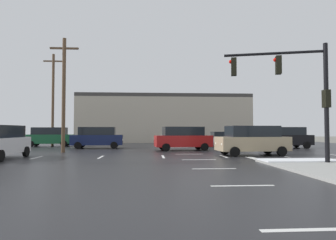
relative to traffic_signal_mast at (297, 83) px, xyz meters
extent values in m
plane|color=slate|center=(-4.68, 4.48, -4.17)|extent=(120.00, 120.00, 0.00)
cube|color=#232326|center=(-4.68, 4.48, -4.16)|extent=(44.00, 44.00, 0.02)
cube|color=white|center=(0.32, 0.48, -4.00)|extent=(4.00, 1.60, 0.06)
cube|color=silver|center=(-4.68, -9.52, -4.14)|extent=(2.00, 0.15, 0.01)
cube|color=silver|center=(-4.68, -5.52, -4.14)|extent=(2.00, 0.15, 0.01)
cube|color=silver|center=(-4.68, -1.52, -4.14)|extent=(2.00, 0.15, 0.01)
cube|color=silver|center=(-4.68, 2.48, -4.14)|extent=(2.00, 0.15, 0.01)
cube|color=silver|center=(-4.68, 6.48, -4.14)|extent=(2.00, 0.15, 0.01)
cube|color=silver|center=(-4.68, 10.48, -4.14)|extent=(2.00, 0.15, 0.01)
cube|color=silver|center=(-4.68, 14.48, -4.14)|extent=(2.00, 0.15, 0.01)
cube|color=silver|center=(-4.68, 18.48, -4.14)|extent=(2.00, 0.15, 0.01)
cube|color=silver|center=(-4.68, 22.48, -4.14)|extent=(2.00, 0.15, 0.01)
cube|color=silver|center=(-14.68, 4.48, -4.14)|extent=(0.15, 2.00, 0.01)
cube|color=silver|center=(-10.68, 4.48, -4.14)|extent=(0.15, 2.00, 0.01)
cube|color=silver|center=(-6.68, 4.48, -4.14)|extent=(0.15, 2.00, 0.01)
cube|color=silver|center=(-2.68, 4.48, -4.14)|extent=(0.15, 2.00, 0.01)
cube|color=silver|center=(1.32, 4.48, -4.14)|extent=(0.15, 2.00, 0.01)
cube|color=silver|center=(-1.18, 0.48, -4.14)|extent=(0.45, 7.00, 0.01)
cylinder|color=black|center=(1.35, -0.35, -1.01)|extent=(0.22, 0.22, 6.04)
cylinder|color=black|center=(-1.10, 0.28, 1.61)|extent=(4.93, 1.41, 0.14)
cube|color=black|center=(-0.85, 0.22, 0.99)|extent=(0.36, 0.42, 0.95)
sphere|color=red|center=(-1.01, 0.26, 1.27)|extent=(0.20, 0.20, 0.20)
cube|color=black|center=(-3.06, 0.79, 0.99)|extent=(0.36, 0.42, 0.95)
sphere|color=red|center=(-3.21, 0.83, 1.27)|extent=(0.20, 0.20, 0.20)
cube|color=black|center=(1.35, -0.35, -0.83)|extent=(0.28, 0.36, 0.90)
cube|color=#BCB29E|center=(-5.42, 29.10, -0.98)|extent=(24.52, 8.00, 6.37)
cube|color=#3F3D3A|center=(-5.42, 29.10, 2.46)|extent=(24.52, 8.00, 0.50)
cube|color=#141E47|center=(-12.55, 13.81, -3.34)|extent=(4.90, 2.21, 0.95)
cube|color=black|center=(-12.55, 13.81, -2.49)|extent=(3.45, 1.97, 0.75)
cylinder|color=black|center=(-10.98, 14.88, -3.82)|extent=(0.67, 0.26, 0.66)
cylinder|color=black|center=(-10.87, 12.93, -3.82)|extent=(0.67, 0.26, 0.66)
cylinder|color=black|center=(-14.24, 14.70, -3.82)|extent=(0.67, 0.26, 0.66)
cylinder|color=black|center=(-14.13, 12.75, -3.82)|extent=(0.67, 0.26, 0.66)
sphere|color=white|center=(-10.24, 14.56, -3.34)|extent=(0.18, 0.18, 0.18)
sphere|color=white|center=(-10.17, 13.32, -3.34)|extent=(0.18, 0.18, 0.18)
cube|color=#B21919|center=(-4.69, 10.46, -3.34)|extent=(4.98, 2.45, 0.95)
cube|color=black|center=(-4.69, 10.46, -2.49)|extent=(3.53, 2.14, 0.75)
cylinder|color=black|center=(-3.17, 11.60, -3.82)|extent=(0.68, 0.29, 0.66)
cylinder|color=black|center=(-2.97, 9.66, -3.82)|extent=(0.68, 0.29, 0.66)
cylinder|color=black|center=(-6.42, 11.25, -3.82)|extent=(0.68, 0.29, 0.66)
cylinder|color=black|center=(-6.21, 9.31, -3.82)|extent=(0.68, 0.29, 0.66)
sphere|color=white|center=(-2.42, 11.33, -3.34)|extent=(0.18, 0.18, 0.18)
sphere|color=white|center=(-2.29, 10.08, -3.34)|extent=(0.18, 0.18, 0.18)
cube|color=tan|center=(-0.51, 5.21, -3.34)|extent=(4.94, 2.32, 0.95)
cube|color=black|center=(-0.51, 5.21, -2.49)|extent=(3.49, 2.05, 0.75)
cylinder|color=black|center=(-2.06, 4.11, -3.82)|extent=(0.68, 0.27, 0.66)
cylinder|color=black|center=(-2.21, 6.05, -3.82)|extent=(0.68, 0.27, 0.66)
cylinder|color=black|center=(1.20, 4.37, -3.82)|extent=(0.68, 0.27, 0.66)
cylinder|color=black|center=(1.04, 6.31, -3.82)|extent=(0.68, 0.27, 0.66)
sphere|color=white|center=(-2.80, 4.40, -3.34)|extent=(0.18, 0.18, 0.18)
sphere|color=white|center=(-2.90, 5.65, -3.34)|extent=(0.18, 0.18, 0.18)
cylinder|color=black|center=(-15.68, 5.27, -3.82)|extent=(0.23, 0.66, 0.66)
cylinder|color=black|center=(-15.71, 2.01, -3.82)|extent=(0.23, 0.66, 0.66)
sphere|color=white|center=(-17.27, 6.00, -3.34)|extent=(0.18, 0.18, 0.18)
sphere|color=white|center=(-16.02, 5.99, -3.34)|extent=(0.18, 0.18, 0.18)
cube|color=#195933|center=(-18.16, 17.25, -3.34)|extent=(4.95, 2.37, 0.95)
cube|color=black|center=(-18.16, 17.25, -2.49)|extent=(3.51, 2.09, 0.75)
cylinder|color=black|center=(-19.70, 16.13, -3.82)|extent=(0.68, 0.28, 0.66)
cylinder|color=black|center=(-19.87, 18.07, -3.82)|extent=(0.68, 0.28, 0.66)
cylinder|color=black|center=(-16.45, 16.42, -3.82)|extent=(0.68, 0.28, 0.66)
cylinder|color=black|center=(-16.62, 18.36, -3.82)|extent=(0.68, 0.28, 0.66)
sphere|color=white|center=(-20.45, 16.42, -3.34)|extent=(0.18, 0.18, 0.18)
sphere|color=white|center=(-20.56, 17.66, -3.34)|extent=(0.18, 0.18, 0.18)
cube|color=slate|center=(-0.47, 13.72, -3.47)|extent=(2.04, 4.59, 0.70)
cube|color=black|center=(-0.43, 14.39, -2.84)|extent=(1.79, 2.56, 0.55)
cylinder|color=black|center=(0.34, 12.14, -3.82)|extent=(0.26, 0.67, 0.66)
cylinder|color=black|center=(-1.45, 12.24, -3.82)|extent=(0.26, 0.67, 0.66)
cylinder|color=black|center=(0.51, 15.20, -3.82)|extent=(0.26, 0.67, 0.66)
cylinder|color=black|center=(-1.29, 15.29, -3.82)|extent=(0.26, 0.67, 0.66)
sphere|color=white|center=(-0.02, 11.49, -3.47)|extent=(0.18, 0.18, 0.18)
sphere|color=white|center=(-1.17, 11.55, -3.47)|extent=(0.18, 0.18, 0.18)
cube|color=black|center=(5.51, 12.88, -3.34)|extent=(4.81, 1.98, 0.95)
cube|color=black|center=(5.51, 12.88, -2.49)|extent=(3.37, 1.81, 0.75)
cylinder|color=black|center=(3.88, 11.90, -3.82)|extent=(0.66, 0.22, 0.66)
cylinder|color=black|center=(3.87, 13.85, -3.82)|extent=(0.66, 0.22, 0.66)
cylinder|color=black|center=(7.15, 11.91, -3.82)|extent=(0.66, 0.22, 0.66)
cylinder|color=black|center=(7.13, 13.86, -3.82)|extent=(0.66, 0.22, 0.66)
sphere|color=white|center=(3.16, 12.24, -3.34)|extent=(0.18, 0.18, 0.18)
sphere|color=white|center=(3.15, 13.49, -3.34)|extent=(0.18, 0.18, 0.18)
cylinder|color=brown|center=(-14.27, 8.63, 0.32)|extent=(0.28, 0.28, 8.98)
cube|color=brown|center=(-14.27, 8.63, 4.02)|extent=(2.20, 0.14, 0.14)
cylinder|color=brown|center=(-18.33, 18.60, 0.98)|extent=(0.28, 0.28, 10.29)
cube|color=brown|center=(-18.33, 18.60, 5.32)|extent=(2.20, 0.14, 0.14)
camera|label=1|loc=(-7.59, -14.44, -2.42)|focal=31.09mm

